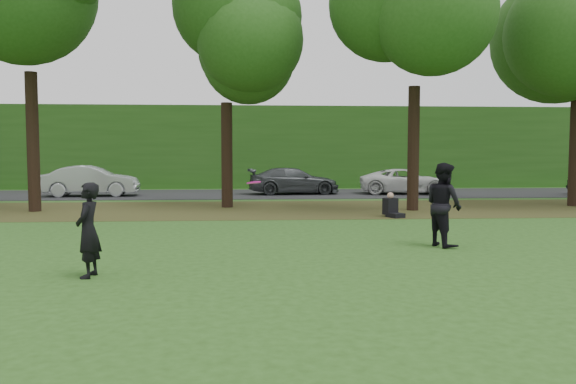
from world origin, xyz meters
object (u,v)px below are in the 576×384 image
object	(u,v)px
player_right	(444,205)
player_left	(88,230)
frisbee	(254,183)
seated_person	(392,208)

from	to	relation	value
player_right	player_left	bearing A→B (deg)	94.06
player_right	frisbee	xyz separation A→B (m)	(-4.39, -1.95, 0.62)
seated_person	frisbee	bearing A→B (deg)	-144.10
player_right	seated_person	world-z (taller)	player_right
player_right	seated_person	distance (m)	5.90
player_left	player_right	world-z (taller)	player_right
frisbee	seated_person	xyz separation A→B (m)	(4.68, 7.81, -1.28)
player_left	frisbee	xyz separation A→B (m)	(2.86, 0.82, 0.77)
frisbee	seated_person	distance (m)	9.19
frisbee	seated_person	bearing A→B (deg)	59.03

